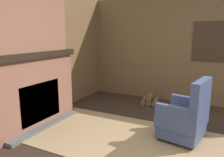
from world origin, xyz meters
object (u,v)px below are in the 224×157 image
object	(u,v)px
firewood_stack	(150,100)
storage_case	(50,46)
armchair	(185,118)
decorative_plate_on_mantel	(30,45)

from	to	relation	value
firewood_stack	storage_case	size ratio (longest dim) A/B	1.85
armchair	decorative_plate_on_mantel	distance (m)	2.89
firewood_stack	storage_case	xyz separation A→B (m)	(-1.55, -1.62, 1.33)
armchair	storage_case	xyz separation A→B (m)	(-2.58, -0.11, 1.06)
armchair	decorative_plate_on_mantel	xyz separation A→B (m)	(-2.60, -0.60, 1.10)
storage_case	decorative_plate_on_mantel	bearing A→B (deg)	-92.36
storage_case	decorative_plate_on_mantel	distance (m)	0.49
firewood_stack	decorative_plate_on_mantel	size ratio (longest dim) A/B	2.08
decorative_plate_on_mantel	storage_case	bearing A→B (deg)	87.64
firewood_stack	storage_case	bearing A→B (deg)	-133.72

